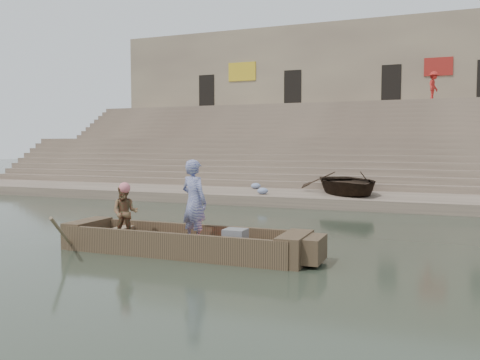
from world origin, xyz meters
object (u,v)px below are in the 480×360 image
Objects in this scene: television at (235,238)px; pedestrian at (434,86)px; rowing_man at (125,213)px; standing_man at (194,202)px; main_rowboat at (183,248)px; beached_rowboat at (347,183)px.

pedestrian reaches higher than television.
television is at bearing -20.08° from rowing_man.
standing_man is 4.04× the size of television.
television is (0.98, -0.05, -0.73)m from standing_man.
main_rowboat is 2.82× the size of pedestrian.
standing_man is at bearing -17.24° from rowing_man.
pedestrian reaches higher than standing_man.
main_rowboat is 10.87× the size of television.
television is 0.10× the size of beached_rowboat.
pedestrian is at bearing 53.31° from rowing_man.
beached_rowboat reaches higher than television.
pedestrian is at bearing 81.24° from television.
standing_man is at bearing -174.81° from pedestrian.
beached_rowboat is (0.60, 10.79, 0.44)m from television.
main_rowboat is 1.12× the size of beached_rowboat.
rowing_man is (-1.69, -0.14, -0.30)m from standing_man.
main_rowboat is 2.69× the size of standing_man.
main_rowboat is at bearing 30.68° from standing_man.
rowing_man is at bearing -132.43° from beached_rowboat.
pedestrian reaches higher than beached_rowboat.
standing_man is 0.42× the size of beached_rowboat.
television is at bearing 0.00° from main_rowboat.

